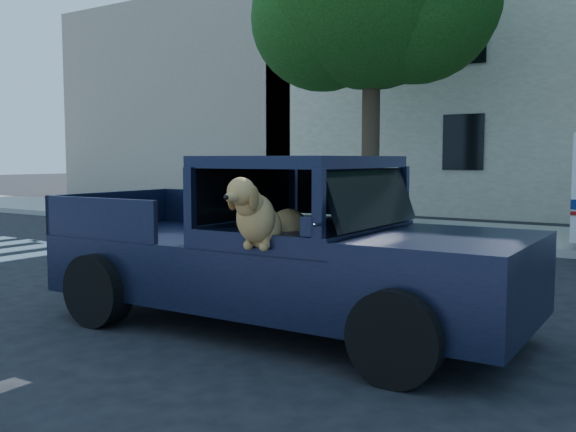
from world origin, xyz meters
TOP-DOWN VIEW (x-y plane):
  - ground at (0.00, 0.00)m, footprint 120.00×120.00m
  - far_sidewalk at (0.00, 9.20)m, footprint 60.00×4.00m
  - building_left at (-15.00, 16.50)m, footprint 12.00×6.00m
  - pickup_truck at (-0.57, 0.62)m, footprint 4.97×2.56m

SIDE VIEW (x-z plane):
  - ground at x=0.00m, z-range 0.00..0.00m
  - far_sidewalk at x=0.00m, z-range 0.00..0.15m
  - pickup_truck at x=-0.57m, z-range -0.28..1.47m
  - building_left at x=-15.00m, z-range 0.00..8.00m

